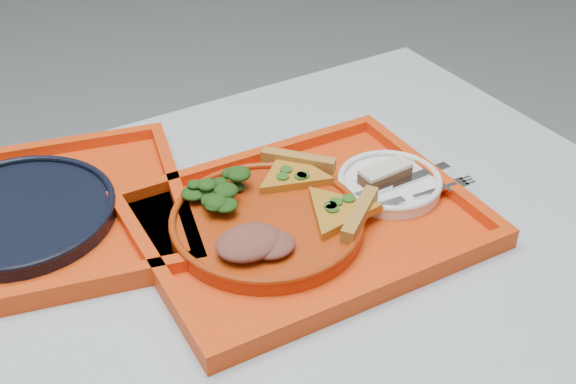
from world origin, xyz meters
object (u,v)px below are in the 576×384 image
object	(u,v)px
tray_far	(22,223)
dinner_plate	(267,224)
tray_main	(305,224)
navy_plate	(20,215)
dessert_bar	(385,173)

from	to	relation	value
tray_far	dinner_plate	world-z (taller)	dinner_plate
tray_main	navy_plate	xyz separation A→B (m)	(-0.33, 0.20, 0.01)
dinner_plate	navy_plate	xyz separation A→B (m)	(-0.28, 0.19, -0.00)
tray_far	dessert_bar	size ratio (longest dim) A/B	5.66
navy_plate	dessert_bar	size ratio (longest dim) A/B	3.27
navy_plate	tray_main	bearing A→B (deg)	-31.47
dinner_plate	dessert_bar	size ratio (longest dim) A/B	3.27
dinner_plate	dessert_bar	world-z (taller)	dessert_bar
dinner_plate	dessert_bar	bearing A→B (deg)	-0.84
tray_main	navy_plate	bearing A→B (deg)	150.55
dessert_bar	tray_far	bearing A→B (deg)	154.87
navy_plate	dinner_plate	bearing A→B (deg)	-34.86
dinner_plate	navy_plate	world-z (taller)	dinner_plate
tray_far	navy_plate	distance (m)	0.01
tray_far	navy_plate	size ratio (longest dim) A/B	1.73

